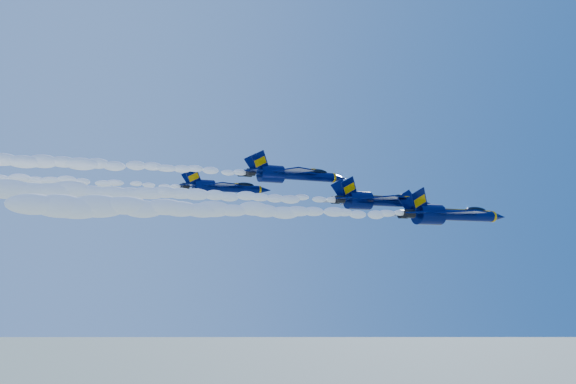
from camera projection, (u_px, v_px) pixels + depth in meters
name	position (u px, v px, depth m)	size (l,w,h in m)	color
jet_lead	(450.00, 214.00, 82.74)	(19.62, 16.09, 7.29)	#00083A
smoke_trail_jet_lead	(240.00, 210.00, 68.69)	(49.11, 2.66, 2.39)	white
jet_second	(378.00, 201.00, 86.46)	(18.04, 14.80, 6.70)	#00083A
smoke_trail_jet_second	(171.00, 194.00, 72.70)	(49.11, 2.44, 2.20)	white
jet_third	(291.00, 175.00, 85.79)	(17.29, 14.18, 6.42)	#00083A
smoke_trail_jet_third	(68.00, 163.00, 72.17)	(49.11, 2.34, 2.11)	white
jet_fourth	(222.00, 187.00, 89.20)	(15.11, 12.40, 5.62)	#00083A
smoke_trail_jet_fourth	(4.00, 179.00, 75.98)	(49.11, 2.05, 1.84)	white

